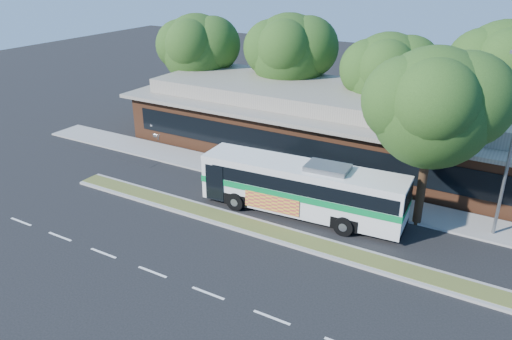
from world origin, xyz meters
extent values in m
plane|color=black|center=(0.00, 0.00, 0.00)|extent=(120.00, 120.00, 0.00)
cube|color=#4D5925|center=(0.00, 0.60, 0.07)|extent=(26.00, 1.10, 0.15)
cube|color=gray|center=(0.00, 6.40, 0.06)|extent=(44.00, 2.60, 0.12)
cube|color=black|center=(-18.00, 10.00, 0.01)|extent=(14.00, 12.00, 0.01)
cube|color=brown|center=(0.00, 13.00, 1.60)|extent=(32.00, 10.00, 3.20)
cube|color=gray|center=(0.00, 13.00, 3.32)|extent=(33.20, 11.20, 0.24)
cube|color=gray|center=(0.00, 13.00, 3.95)|extent=(30.00, 8.00, 1.00)
cube|color=black|center=(0.00, 7.97, 1.70)|extent=(30.00, 0.06, 1.60)
cylinder|color=slate|center=(9.60, 6.00, 4.50)|extent=(0.16, 0.16, 9.00)
cylinder|color=black|center=(-15.00, 15.00, 1.99)|extent=(0.44, 0.44, 3.99)
sphere|color=#1A3612|center=(-15.00, 15.00, 5.73)|extent=(5.80, 5.80, 5.80)
sphere|color=#1A3612|center=(-13.70, 15.43, 6.19)|extent=(4.52, 4.52, 4.52)
cylinder|color=black|center=(-7.00, 16.00, 2.10)|extent=(0.44, 0.44, 4.20)
sphere|color=#1A3612|center=(-7.00, 16.00, 6.00)|extent=(6.00, 6.00, 6.00)
sphere|color=#1A3612|center=(-5.65, 16.45, 6.48)|extent=(4.68, 4.68, 4.68)
cylinder|color=black|center=(1.00, 15.00, 1.89)|extent=(0.44, 0.44, 3.78)
sphere|color=#1A3612|center=(1.00, 15.00, 5.46)|extent=(5.60, 5.60, 5.60)
sphere|color=#1A3612|center=(2.26, 15.42, 5.91)|extent=(4.37, 4.37, 4.37)
cylinder|color=black|center=(8.00, 16.00, 2.21)|extent=(0.44, 0.44, 4.41)
sphere|color=#1A3612|center=(8.00, 16.00, 6.27)|extent=(6.20, 6.20, 6.20)
cube|color=silver|center=(0.31, 3.21, 1.57)|extent=(11.08, 3.07, 2.52)
cube|color=black|center=(0.58, 3.23, 2.07)|extent=(10.21, 3.05, 0.76)
cube|color=silver|center=(0.31, 3.21, 2.72)|extent=(11.10, 3.09, 0.24)
cube|color=#057837|center=(0.31, 3.21, 1.49)|extent=(11.13, 3.13, 0.35)
cube|color=black|center=(-5.16, 2.83, 1.87)|extent=(0.19, 2.05, 1.56)
cube|color=black|center=(5.79, 3.58, 2.16)|extent=(0.19, 1.91, 1.01)
cube|color=#BD3E37|center=(-0.79, 1.93, 0.91)|extent=(3.10, 0.26, 0.91)
cube|color=slate|center=(1.68, 3.30, 2.95)|extent=(2.28, 1.61, 0.27)
cylinder|color=black|center=(-2.98, 1.83, 0.50)|extent=(1.02, 0.40, 1.00)
cylinder|color=black|center=(-3.13, 4.12, 0.50)|extent=(1.02, 0.40, 1.00)
cylinder|color=black|center=(3.12, 2.25, 0.50)|extent=(1.02, 0.40, 1.00)
cylinder|color=black|center=(2.96, 4.54, 0.50)|extent=(1.02, 0.40, 1.00)
imported|color=#B2B6BA|center=(-12.30, 9.41, 0.70)|extent=(5.17, 3.35, 1.39)
cylinder|color=black|center=(6.00, 5.30, 2.24)|extent=(0.44, 0.44, 4.48)
sphere|color=#1A3612|center=(6.00, 5.30, 6.23)|extent=(5.83, 5.83, 5.83)
sphere|color=#1A3612|center=(7.31, 5.74, 6.70)|extent=(4.55, 4.55, 4.55)
camera|label=1|loc=(10.23, -18.63, 12.86)|focal=35.00mm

